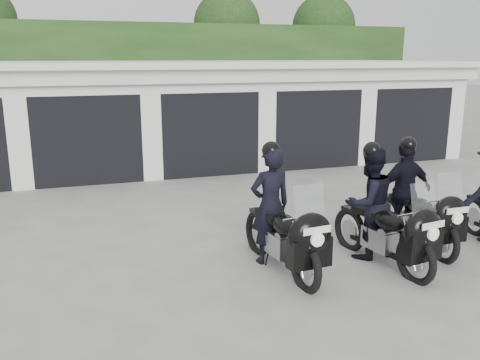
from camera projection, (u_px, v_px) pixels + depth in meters
name	position (u px, v px, depth m)	size (l,w,h in m)	color
ground	(296.00, 247.00, 8.50)	(80.00, 80.00, 0.00)	#999993
garage_block	(189.00, 113.00, 15.61)	(16.40, 6.80, 2.96)	silver
background_vegetation	(171.00, 65.00, 19.89)	(20.00, 3.90, 5.80)	#163413
police_bike_a	(280.00, 220.00, 7.45)	(0.81, 2.24, 1.95)	black
police_bike_b	(377.00, 211.00, 7.75)	(0.99, 2.18, 1.91)	black
police_bike_c	(411.00, 198.00, 8.51)	(1.02, 2.14, 1.86)	black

